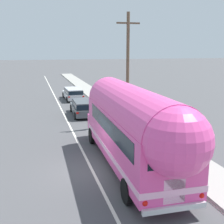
{
  "coord_description": "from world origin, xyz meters",
  "views": [
    {
      "loc": [
        -2.57,
        -12.94,
        5.84
      ],
      "look_at": [
        1.65,
        2.33,
        2.35
      ],
      "focal_mm": 46.16,
      "sensor_mm": 36.0,
      "label": 1
    }
  ],
  "objects_px": {
    "utility_pole": "(128,68)",
    "car_lead": "(84,107)",
    "car_second": "(73,93)",
    "painted_bus": "(134,126)"
  },
  "relations": [
    {
      "from": "car_lead",
      "to": "car_second",
      "type": "xyz_separation_m",
      "value": [
        0.21,
        8.31,
        0.01
      ]
    },
    {
      "from": "car_lead",
      "to": "painted_bus",
      "type": "bearing_deg",
      "value": -88.98
    },
    {
      "from": "painted_bus",
      "to": "car_lead",
      "type": "distance_m",
      "value": 12.67
    },
    {
      "from": "utility_pole",
      "to": "car_second",
      "type": "height_order",
      "value": "utility_pole"
    },
    {
      "from": "utility_pole",
      "to": "car_lead",
      "type": "relative_size",
      "value": 1.8
    },
    {
      "from": "utility_pole",
      "to": "car_lead",
      "type": "bearing_deg",
      "value": 126.09
    },
    {
      "from": "utility_pole",
      "to": "painted_bus",
      "type": "relative_size",
      "value": 0.71
    },
    {
      "from": "painted_bus",
      "to": "car_second",
      "type": "xyz_separation_m",
      "value": [
        -0.02,
        20.89,
        -1.5
      ]
    },
    {
      "from": "car_lead",
      "to": "car_second",
      "type": "relative_size",
      "value": 0.98
    },
    {
      "from": "utility_pole",
      "to": "car_second",
      "type": "relative_size",
      "value": 1.76
    }
  ]
}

